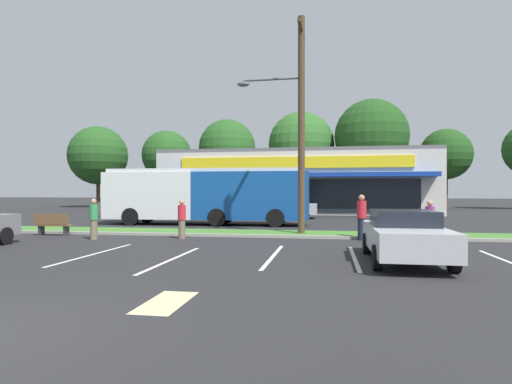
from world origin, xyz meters
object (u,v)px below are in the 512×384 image
Objects in this scene: city_bus at (207,194)px; pedestrian_mid at (430,222)px; car_0 at (286,208)px; bus_stop_bench at (53,224)px; pedestrian_far at (362,217)px; pedestrian_by_pole at (182,219)px; car_1 at (130,206)px; utility_pole at (298,118)px; car_3 at (404,235)px; pedestrian_near_bench at (94,219)px.

pedestrian_mid is at bearing 143.58° from city_bus.
bus_stop_bench is at bearing -123.16° from car_0.
pedestrian_far is (4.30, -13.32, 0.13)m from car_0.
bus_stop_bench is (-4.96, -7.08, -1.26)m from city_bus.
pedestrian_by_pole is (6.05, -0.26, 0.30)m from bus_stop_bench.
pedestrian_by_pole is at bearing 97.01° from city_bus.
pedestrian_by_pole reaches higher than car_1.
pedestrian_by_pole is at bearing -56.82° from car_1.
pedestrian_far is at bearing -73.46° from pedestrian_mid.
utility_pole reaches higher than pedestrian_mid.
pedestrian_far reaches higher than car_3.
utility_pole is at bearing -82.03° from car_0.
pedestrian_mid is (5.01, -2.11, -4.33)m from utility_pole.
car_0 is 12.13m from car_1.
car_3 is at bearing -150.36° from pedestrian_far.
car_3 is (17.19, -18.52, -0.04)m from car_1.
bus_stop_bench is at bearing -170.99° from utility_pole.
bus_stop_bench is 0.97× the size of pedestrian_near_bench.
pedestrian_mid reaches higher than bus_stop_bench.
pedestrian_by_pole is (9.19, -14.06, 0.02)m from car_1.
city_bus is (-5.71, 5.39, -3.37)m from utility_pole.
car_1 is (-13.82, 12.12, -4.35)m from utility_pole.
bus_stop_bench is 1.00× the size of pedestrian_by_pole.
car_1 is 2.57× the size of pedestrian_near_bench.
pedestrian_by_pole is at bearing -119.11° from car_3.
car_0 is at bearing -0.28° from car_1.
bus_stop_bench is 14.16m from car_1.
bus_stop_bench is at bearing 113.08° from pedestrian_far.
car_1 is 23.59m from pedestrian_mid.
city_bus is 7.48m from pedestrian_by_pole.
pedestrian_mid is (15.67, -0.42, 0.30)m from bus_stop_bench.
car_1 is at bearing -137.12° from car_3.
pedestrian_far reaches higher than car_0.
utility_pole is at bearing 0.42° from pedestrian_by_pole.
pedestrian_far is (-2.39, 0.85, 0.10)m from pedestrian_mid.
city_bus is 2.57× the size of car_3.
bus_stop_bench is at bearing 118.12° from pedestrian_near_bench.
pedestrian_far is at bearing -72.09° from car_0.
pedestrian_mid is (1.63, 4.29, 0.06)m from car_3.
utility_pole is 11.75m from bus_stop_bench.
pedestrian_mid is (18.82, -14.23, 0.02)m from car_1.
pedestrian_by_pole is at bearing 177.58° from bus_stop_bench.
city_bus reaches higher than car_0.
car_0 is 16.22m from pedestrian_near_bench.
pedestrian_near_bench is (2.67, -1.20, 0.33)m from bus_stop_bench.
car_3 is (14.05, -4.71, 0.24)m from bus_stop_bench.
pedestrian_near_bench is (5.82, -15.00, 0.04)m from car_1.
pedestrian_by_pole is at bearing 116.64° from pedestrian_far.
utility_pole is 5.96× the size of pedestrian_mid.
city_bus is 2.79× the size of car_0.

